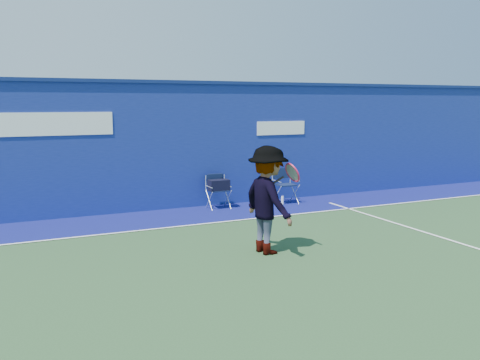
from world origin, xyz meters
name	(u,v)px	position (x,y,z in m)	size (l,w,h in m)	color
ground	(231,276)	(0.00, 0.00, 0.00)	(80.00, 80.00, 0.00)	#294826
stadium_wall	(143,146)	(0.00, 5.20, 1.55)	(24.00, 0.50, 3.08)	navy
out_of_bounds_strip	(158,219)	(0.00, 4.10, 0.00)	(24.00, 1.80, 0.01)	#0E135A
court_lines	(216,263)	(0.00, 0.60, 0.01)	(24.00, 12.00, 0.01)	white
directors_chair_left	(218,194)	(1.66, 4.60, 0.35)	(0.49, 0.45, 0.83)	silver
directors_chair_right	(285,193)	(3.46, 4.48, 0.28)	(0.53, 0.47, 0.89)	silver
water_bottle	(282,200)	(3.31, 4.35, 0.11)	(0.07, 0.07, 0.22)	white
tennis_player	(268,200)	(1.04, 0.83, 0.92)	(0.91, 1.26, 1.84)	#EA4738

